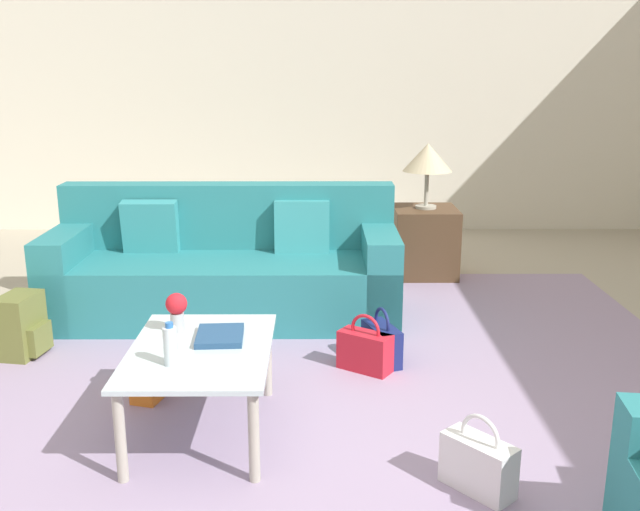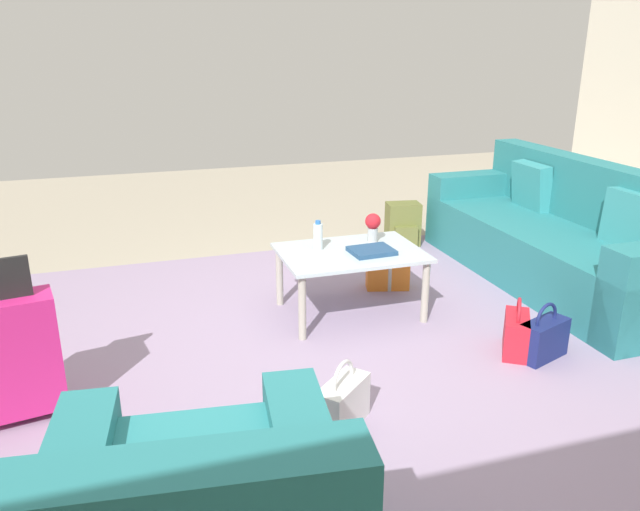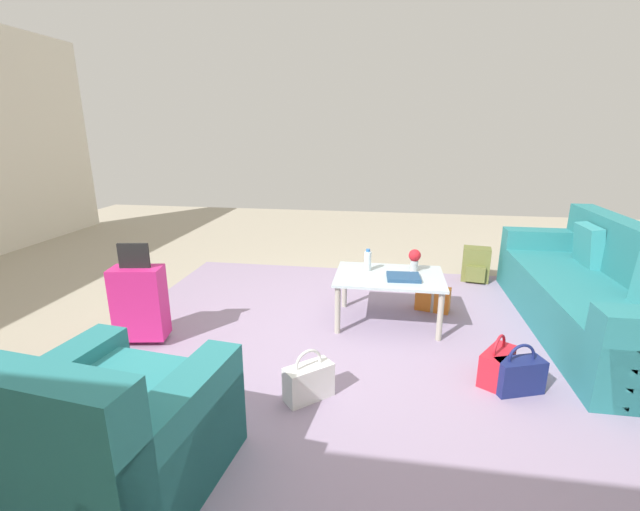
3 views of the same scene
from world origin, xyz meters
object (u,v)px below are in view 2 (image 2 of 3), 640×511
backpack_olive (403,225)px  water_bottle (318,236)px  handbag_red (516,333)px  handbag_orange (388,273)px  couch (562,242)px  coffee_table_book (372,251)px  flower_vase (373,225)px  coffee_table (350,260)px  handbag_white (343,403)px  handbag_navy (544,338)px  suitcase_magenta (16,354)px

backpack_olive → water_bottle: bearing=44.8°
water_bottle → handbag_red: (-0.96, 0.95, -0.42)m
handbag_orange → backpack_olive: size_ratio=0.89×
couch → coffee_table_book: size_ratio=8.73×
couch → backpack_olive: (0.80, -1.19, -0.12)m
handbag_red → flower_vase: bearing=-61.8°
couch → flower_vase: size_ratio=12.03×
coffee_table → backpack_olive: 1.64m
water_bottle → backpack_olive: 1.73m
couch → handbag_white: 2.68m
flower_vase → handbag_red: flower_vase is taller
flower_vase → handbag_red: 1.22m
handbag_orange → handbag_navy: 1.37m
handbag_red → handbag_navy: (-0.12, 0.11, 0.00)m
coffee_table_book → backpack_olive: size_ratio=0.71×
water_bottle → suitcase_magenta: size_ratio=0.24×
water_bottle → handbag_navy: (-1.07, 1.06, -0.42)m
flower_vase → handbag_orange: size_ratio=0.57×
handbag_red → handbag_orange: (0.32, -1.19, 0.00)m
couch → handbag_orange: 1.40m
handbag_navy → water_bottle: bearing=-44.7°
handbag_navy → suitcase_magenta: bearing=-5.2°
handbag_white → suitcase_magenta: bearing=-20.4°
coffee_table → handbag_orange: bearing=-141.9°
water_bottle → flower_vase: size_ratio=1.00×
water_bottle → handbag_orange: (-0.63, -0.24, -0.42)m
couch → handbag_white: couch is taller
couch → flower_vase: couch is taller
coffee_table_book → handbag_orange: coffee_table_book is taller
handbag_red → handbag_orange: bearing=-74.8°
flower_vase → handbag_orange: bearing=-138.3°
handbag_white → coffee_table_book: bearing=-117.8°
handbag_orange → handbag_navy: same height
couch → coffee_table: bearing=3.2°
coffee_table → suitcase_magenta: 2.12m
coffee_table → flower_vase: 0.32m
suitcase_magenta → handbag_white: 1.62m
water_bottle → handbag_navy: water_bottle is taller
couch → suitcase_magenta: couch is taller
handbag_navy → handbag_white: same height
water_bottle → coffee_table_book: water_bottle is taller
coffee_table_book → handbag_white: 1.37m
water_bottle → handbag_white: 1.45m
suitcase_magenta → handbag_orange: 2.66m
handbag_white → handbag_red: bearing=-162.2°
coffee_table_book → flower_vase: size_ratio=1.38×
backpack_olive → suitcase_magenta: bearing=33.6°
couch → water_bottle: size_ratio=12.09×
coffee_table_book → suitcase_magenta: size_ratio=0.33×
couch → coffee_table: couch is taller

